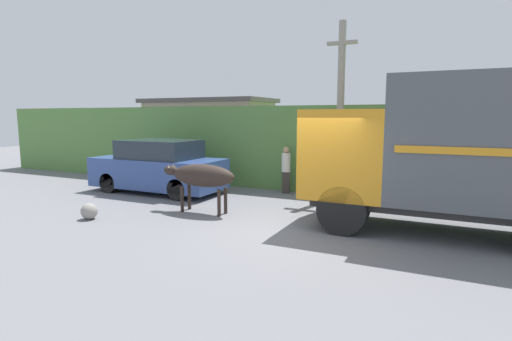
% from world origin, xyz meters
% --- Properties ---
extents(ground_plane, '(60.00, 60.00, 0.00)m').
position_xyz_m(ground_plane, '(0.00, 0.00, 0.00)').
color(ground_plane, slate).
extents(hillside_embankment, '(32.00, 5.76, 2.88)m').
position_xyz_m(hillside_embankment, '(0.00, 7.00, 1.44)').
color(hillside_embankment, '#568442').
rests_on(hillside_embankment, ground_plane).
extents(building_backdrop, '(5.11, 2.70, 3.21)m').
position_xyz_m(building_backdrop, '(-5.95, 5.43, 1.62)').
color(building_backdrop, '#C6B793').
rests_on(building_backdrop, ground_plane).
extents(cargo_truck, '(6.07, 2.32, 3.36)m').
position_xyz_m(cargo_truck, '(3.03, 0.94, 1.84)').
color(cargo_truck, '#2D2D2D').
rests_on(cargo_truck, ground_plane).
extents(brown_cow, '(2.18, 0.60, 1.29)m').
position_xyz_m(brown_cow, '(-2.95, 0.33, 0.97)').
color(brown_cow, '#2D231E').
rests_on(brown_cow, ground_plane).
extents(parked_suv, '(4.50, 1.81, 1.75)m').
position_xyz_m(parked_suv, '(-5.84, 2.08, 0.84)').
color(parked_suv, '#334C8C').
rests_on(parked_suv, ground_plane).
extents(pedestrian_on_hill, '(0.36, 0.36, 1.54)m').
position_xyz_m(pedestrian_on_hill, '(-1.94, 3.77, 0.85)').
color(pedestrian_on_hill, '#38332D').
rests_on(pedestrian_on_hill, ground_plane).
extents(utility_pole, '(0.90, 0.22, 5.32)m').
position_xyz_m(utility_pole, '(-0.19, 3.76, 2.78)').
color(utility_pole, gray).
rests_on(utility_pole, ground_plane).
extents(roadside_rock, '(0.40, 0.40, 0.40)m').
position_xyz_m(roadside_rock, '(-5.08, -1.47, 0.20)').
color(roadside_rock, gray).
rests_on(roadside_rock, ground_plane).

